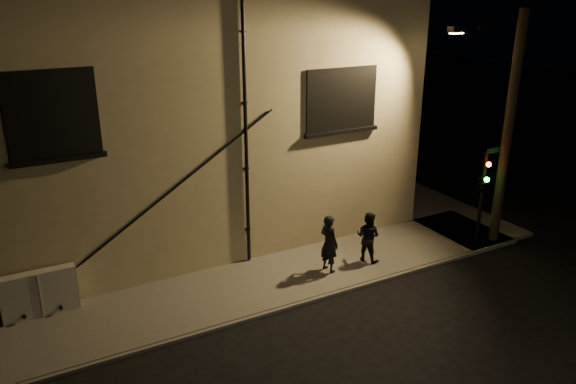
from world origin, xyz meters
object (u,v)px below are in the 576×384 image
utility_cabinet (39,294)px  traffic_signal (482,182)px  pedestrian_a (329,243)px  pedestrian_b (368,237)px  streetlamp_pole (505,127)px

utility_cabinet → traffic_signal: size_ratio=0.59×
pedestrian_a → pedestrian_b: size_ratio=1.12×
utility_cabinet → pedestrian_a: pedestrian_a is taller
streetlamp_pole → pedestrian_a: bearing=173.2°
pedestrian_b → traffic_signal: 4.34m
pedestrian_b → streetlamp_pole: 5.74m
pedestrian_b → traffic_signal: (4.06, -0.67, 1.37)m
pedestrian_a → pedestrian_b: bearing=-102.9°
pedestrian_a → streetlamp_pole: (6.22, -0.74, 3.05)m
traffic_signal → utility_cabinet: bearing=170.6°
utility_cabinet → pedestrian_b: pedestrian_b is taller
pedestrian_b → streetlamp_pole: streetlamp_pole is taller
utility_cabinet → pedestrian_a: bearing=-11.0°
utility_cabinet → streetlamp_pole: bearing=-9.2°
utility_cabinet → streetlamp_pole: (14.26, -2.31, 3.33)m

